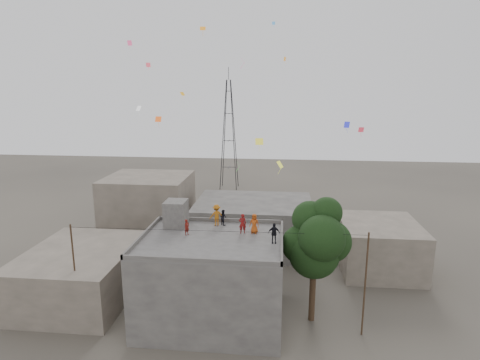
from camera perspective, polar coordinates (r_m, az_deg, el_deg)
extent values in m
plane|color=#403B35|center=(31.24, -3.90, -18.95)|extent=(140.00, 140.00, 0.00)
cube|color=#494744|center=(29.78, -3.99, -14.02)|extent=(10.00, 8.00, 6.00)
cube|color=#524F4D|center=(28.54, -4.08, -8.54)|extent=(10.00, 8.00, 0.10)
cube|color=#494744|center=(32.11, -2.88, -5.70)|extent=(10.00, 0.15, 0.30)
cube|color=#494744|center=(24.90, -5.68, -11.35)|extent=(10.00, 0.15, 0.30)
cube|color=#494744|center=(28.07, 5.97, -8.51)|extent=(0.15, 8.00, 0.30)
cube|color=#494744|center=(29.69, -13.58, -7.61)|extent=(0.15, 8.00, 0.30)
cube|color=#494744|center=(31.26, -9.09, -4.72)|extent=(1.60, 1.80, 2.00)
cube|color=#61584D|center=(35.33, -21.66, -12.26)|extent=(8.00, 10.00, 4.00)
cube|color=#494744|center=(42.60, 1.93, -6.33)|extent=(12.00, 9.00, 5.00)
cube|color=#61584D|center=(46.50, -12.83, -3.71)|extent=(9.00, 8.00, 7.00)
cube|color=#61584D|center=(39.94, 19.15, -8.83)|extent=(7.00, 8.00, 4.40)
cylinder|color=black|center=(30.40, 10.24, -15.74)|extent=(0.44, 0.44, 4.00)
cylinder|color=black|center=(29.78, 10.65, -12.93)|extent=(0.64, 0.91, 2.14)
sphere|color=black|center=(29.03, 10.49, -10.16)|extent=(3.60, 3.60, 3.60)
sphere|color=black|center=(29.12, 12.69, -8.49)|extent=(3.00, 3.00, 3.00)
sphere|color=black|center=(29.28, 8.67, -9.05)|extent=(2.80, 2.80, 2.80)
sphere|color=black|center=(27.81, 11.56, -8.15)|extent=(3.20, 3.20, 3.20)
sphere|color=black|center=(29.08, 9.94, -5.47)|extent=(2.60, 2.60, 2.60)
sphere|color=black|center=(28.72, 12.22, -4.55)|extent=(2.20, 2.20, 2.20)
cylinder|color=black|center=(31.19, -22.41, -12.30)|extent=(0.12, 0.12, 7.40)
cylinder|color=black|center=(28.77, 17.37, -14.06)|extent=(0.12, 0.12, 7.40)
cylinder|color=black|center=(26.90, -3.53, -7.26)|extent=(20.00, 0.52, 0.02)
cylinder|color=black|center=(66.44, -2.41, 6.30)|extent=(1.27, 1.27, 18.01)
cylinder|color=black|center=(66.22, -0.95, 6.29)|extent=(1.27, 1.27, 18.01)
cylinder|color=black|center=(67.90, -0.78, 6.45)|extent=(1.27, 1.27, 18.01)
cylinder|color=black|center=(68.12, -2.21, 6.46)|extent=(1.27, 1.27, 18.01)
cube|color=black|center=(67.97, -1.56, 1.84)|extent=(2.36, 0.08, 0.08)
cube|color=black|center=(67.97, -1.56, 1.84)|extent=(0.08, 2.36, 0.08)
cube|color=black|center=(67.27, -1.58, 5.61)|extent=(1.81, 0.08, 0.08)
cube|color=black|center=(67.27, -1.58, 5.61)|extent=(0.08, 1.81, 0.08)
cube|color=black|center=(66.87, -1.61, 9.44)|extent=(1.26, 0.08, 0.08)
cube|color=black|center=(66.87, -1.61, 9.44)|extent=(0.08, 1.26, 0.08)
cube|color=black|center=(66.76, -1.63, 12.53)|extent=(0.82, 0.08, 0.08)
cube|color=black|center=(66.76, -1.63, 12.53)|extent=(0.08, 0.82, 0.08)
cylinder|color=black|center=(66.81, -1.64, 14.93)|extent=(0.08, 0.08, 2.00)
imported|color=maroon|center=(29.40, 0.36, -6.22)|extent=(0.60, 0.46, 1.49)
imported|color=#B94A15|center=(29.47, 2.05, -6.21)|extent=(0.79, 0.60, 1.46)
imported|color=black|center=(31.27, -2.41, -5.32)|extent=(0.75, 0.74, 1.22)
imported|color=black|center=(27.72, 4.84, -7.54)|extent=(0.87, 0.47, 1.41)
imported|color=#AD6013|center=(31.08, -3.36, -5.00)|extent=(1.22, 0.94, 1.67)
imported|color=maroon|center=(29.39, -7.57, -6.67)|extent=(0.47, 0.51, 1.16)
plane|color=#EB5718|center=(32.36, -11.54, 8.48)|extent=(0.48, 0.26, 0.41)
plane|color=#FF289A|center=(35.48, 0.36, 16.67)|extent=(0.24, 0.55, 0.50)
plane|color=yellow|center=(38.33, -8.19, 12.04)|extent=(0.49, 0.42, 0.33)
plane|color=#2427CE|center=(33.59, 14.95, 7.60)|extent=(0.44, 0.41, 0.49)
plane|color=white|center=(37.66, -14.22, 9.86)|extent=(0.58, 0.49, 0.44)
plane|color=orange|center=(38.75, 6.40, 16.74)|extent=(0.20, 0.33, 0.36)
plane|color=green|center=(32.63, -0.28, 2.32)|extent=(0.26, 0.53, 0.48)
plane|color=#CC3043|center=(36.93, 16.85, 6.86)|extent=(0.49, 0.21, 0.44)
plane|color=orange|center=(30.93, -5.32, 20.67)|extent=(0.44, 0.33, 0.29)
plane|color=#4691D2|center=(43.83, 4.80, 21.34)|extent=(0.31, 0.02, 0.31)
plane|color=#F74E60|center=(36.00, -12.92, 15.67)|extent=(0.38, 0.14, 0.36)
plane|color=gold|center=(26.92, 2.76, 5.49)|extent=(0.56, 0.39, 0.41)
plane|color=yellow|center=(27.39, 5.71, 2.20)|extent=(0.49, 0.60, 0.43)
plane|color=#F24C84|center=(36.55, -15.42, 18.28)|extent=(0.43, 0.17, 0.40)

